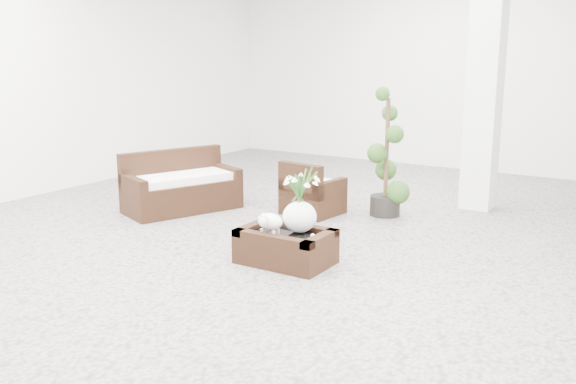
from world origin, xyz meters
The scene contains 9 objects.
ground centered at (0.00, 0.00, 0.00)m, with size 11.00×11.00×0.00m, color gray.
column centered at (1.20, 2.80, 1.75)m, with size 0.40×0.40×3.50m, color white.
coffee_table centered at (0.24, -0.53, 0.16)m, with size 0.90×0.60×0.31m, color black.
sheep_figurine centered at (0.12, -0.63, 0.42)m, with size 0.28×0.23×0.21m, color white.
planter_narcissus centered at (0.34, -0.43, 0.71)m, with size 0.44×0.44×0.80m, color white, non-canonical shape.
tealight centered at (0.54, -0.51, 0.33)m, with size 0.04×0.04×0.03m, color white.
armchair centered at (-0.52, 1.33, 0.35)m, with size 0.65×0.63×0.70m, color black.
loveseat centered at (-2.07, 0.55, 0.39)m, with size 1.47×0.71×0.78m, color black.
topiary centered at (0.31, 1.75, 0.80)m, with size 0.43×0.43×1.61m, color #244215, non-canonical shape.
Camera 1 is at (3.52, -5.68, 2.10)m, focal length 39.91 mm.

